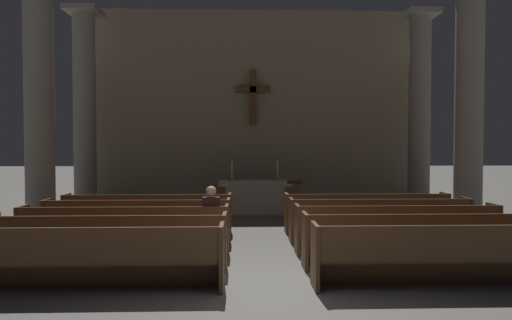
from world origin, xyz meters
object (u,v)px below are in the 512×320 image
object	(u,v)px
pew_left_row_1	(86,258)
lone_worshipper	(212,218)
column_right_third	(419,114)
altar	(255,196)
pew_right_row_4	(380,220)
column_right_second	(469,105)
candlestick_left	(232,175)
pew_right_row_5	(366,213)
lectern	(295,200)
pew_left_row_5	(148,214)
pew_right_row_2	(418,240)
pew_left_row_4	(138,221)
pew_left_row_3	(125,230)
pew_left_row_2	(108,242)
column_left_second	(39,103)
column_left_third	(85,113)
pew_right_row_1	(446,255)
candlestick_right	(277,175)
pew_right_row_3	(397,229)

from	to	relation	value
pew_left_row_1	lone_worshipper	bearing A→B (deg)	51.94
column_right_third	altar	size ratio (longest dim) A/B	2.92
pew_right_row_4	column_right_third	world-z (taller)	column_right_third
column_right_second	candlestick_left	world-z (taller)	column_right_second
pew_left_row_1	pew_right_row_5	distance (m)	6.62
candlestick_left	lectern	distance (m)	2.26
pew_left_row_5	pew_right_row_2	distance (m)	6.04
pew_left_row_5	pew_right_row_4	size ratio (longest dim) A/B	1.00
pew_right_row_2	candlestick_left	distance (m)	6.98
pew_left_row_1	lectern	bearing A→B (deg)	58.01
pew_left_row_1	pew_right_row_4	xyz separation A→B (m)	(5.20, 3.07, 0.00)
pew_left_row_4	pew_left_row_5	xyz separation A→B (m)	(0.00, 1.02, 0.00)
pew_left_row_3	pew_left_row_2	bearing A→B (deg)	-90.00
column_left_second	column_left_third	xyz separation A→B (m)	(0.00, 3.10, 0.00)
column_left_second	column_right_third	distance (m)	11.19
column_right_second	lone_worshipper	world-z (taller)	column_right_second
pew_left_row_2	lectern	world-z (taller)	lectern
column_left_third	lone_worshipper	distance (m)	7.61
pew_right_row_4	column_left_second	world-z (taller)	column_left_second
candlestick_left	pew_right_row_5	bearing A→B (deg)	-42.67
column_left_second	lone_worshipper	xyz separation A→B (m)	(4.41, -2.60, -2.43)
pew_left_row_1	pew_left_row_4	world-z (taller)	same
pew_left_row_3	pew_right_row_2	distance (m)	5.30
pew_left_row_2	candlestick_left	bearing A→B (deg)	72.72
pew_left_row_4	pew_left_row_1	bearing A→B (deg)	-90.00
pew_right_row_1	candlestick_right	distance (m)	7.42
pew_right_row_2	column_left_third	bearing A→B (deg)	139.72
candlestick_right	lectern	size ratio (longest dim) A/B	0.53
pew_right_row_3	candlestick_left	bearing A→B (deg)	122.97
pew_right_row_5	candlestick_left	bearing A→B (deg)	137.33
lectern	column_left_second	bearing A→B (deg)	-169.11
pew_right_row_5	candlestick_right	size ratio (longest dim) A/B	6.42
pew_left_row_2	column_left_second	world-z (taller)	column_left_second
pew_left_row_5	pew_right_row_2	size ratio (longest dim) A/B	1.00
pew_left_row_5	altar	size ratio (longest dim) A/B	1.78
pew_right_row_3	lone_worshipper	size ratio (longest dim) A/B	2.96
pew_right_row_5	lone_worshipper	distance (m)	4.10
pew_right_row_5	column_right_second	bearing A→B (deg)	12.09
pew_left_row_4	pew_left_row_2	bearing A→B (deg)	-90.00
pew_left_row_2	pew_right_row_1	size ratio (longest dim) A/B	1.00
column_right_third	lectern	size ratio (longest dim) A/B	5.57
lectern	column_left_third	bearing A→B (deg)	164.08
pew_right_row_1	column_right_third	bearing A→B (deg)	70.37
pew_left_row_1	candlestick_right	size ratio (longest dim) A/B	6.42
pew_left_row_3	altar	bearing A→B (deg)	62.93
column_left_second	candlestick_right	distance (m)	6.83
pew_left_row_5	column_right_third	size ratio (longest dim) A/B	0.61
pew_left_row_4	pew_right_row_4	size ratio (longest dim) A/B	1.00
pew_left_row_5	pew_right_row_1	distance (m)	6.62
pew_right_row_2	lone_worshipper	distance (m)	3.73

